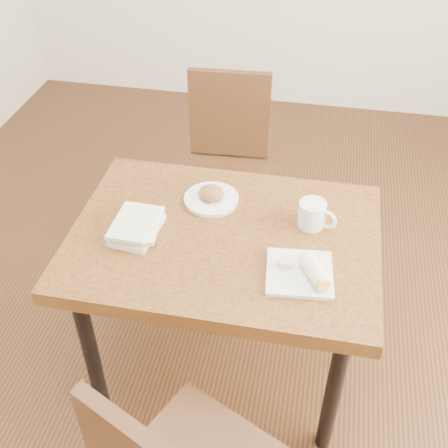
% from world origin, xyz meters
% --- Properties ---
extents(ground, '(4.00, 5.00, 0.01)m').
position_xyz_m(ground, '(0.00, 0.00, -0.01)').
color(ground, '#472814').
rests_on(ground, ground).
extents(table, '(1.12, 0.81, 0.75)m').
position_xyz_m(table, '(0.00, 0.00, 0.66)').
color(table, brown).
rests_on(table, ground).
extents(chair_far, '(0.44, 0.44, 0.95)m').
position_xyz_m(chair_far, '(-0.15, 0.81, 0.55)').
color(chair_far, '#3F2512').
rests_on(chair_far, ground).
extents(plate_scone, '(0.21, 0.21, 0.07)m').
position_xyz_m(plate_scone, '(-0.09, 0.18, 0.77)').
color(plate_scone, white).
rests_on(plate_scone, table).
extents(coffee_mug, '(0.14, 0.10, 0.10)m').
position_xyz_m(coffee_mug, '(0.31, 0.12, 0.80)').
color(coffee_mug, white).
rests_on(coffee_mug, table).
extents(plate_burrito, '(0.24, 0.24, 0.07)m').
position_xyz_m(plate_burrito, '(0.30, -0.16, 0.77)').
color(plate_burrito, white).
rests_on(plate_burrito, table).
extents(book_stack, '(0.17, 0.23, 0.06)m').
position_xyz_m(book_stack, '(-0.31, -0.05, 0.78)').
color(book_stack, white).
rests_on(book_stack, table).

